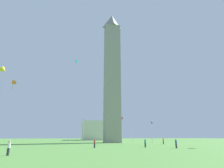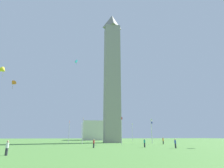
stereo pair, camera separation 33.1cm
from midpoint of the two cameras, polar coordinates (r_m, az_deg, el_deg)
name	(u,v)px [view 2 (the right image)]	position (r m, az deg, el deg)	size (l,w,h in m)	color
ground_plane	(112,143)	(64.47, 0.15, -17.78)	(260.00, 260.00, 0.00)	#548C3D
obelisk_monument	(112,73)	(68.32, 0.14, 3.50)	(5.46, 5.46, 49.61)	gray
flagpole_n	(122,129)	(50.40, 3.19, -13.76)	(1.12, 0.14, 7.18)	silver
flagpole_ne	(151,130)	(57.50, 12.34, -13.69)	(1.12, 0.14, 7.18)	silver
flagpole_e	(152,131)	(68.44, 12.40, -13.99)	(1.12, 0.14, 7.18)	silver
flagpole_se	(132,131)	(76.60, 6.45, -14.42)	(1.12, 0.14, 7.18)	silver
flagpole_s	(106,132)	(78.50, -1.79, -14.54)	(1.12, 0.14, 7.18)	silver
flagpole_sw	(81,131)	(73.46, -9.36, -14.25)	(1.12, 0.14, 7.18)	silver
flagpole_w	(69,130)	(63.39, -13.05, -13.83)	(1.12, 0.14, 7.18)	silver
flagpole_nw	(83,129)	(53.24, -8.87, -13.71)	(1.12, 0.14, 7.18)	silver
person_red_shirt	(94,143)	(35.78, -5.42, -17.92)	(0.32, 0.32, 1.60)	#2D2D38
person_white_shirt	(7,148)	(24.80, -29.50, -16.93)	(0.32, 0.32, 1.62)	#2D2D38
person_orange_shirt	(163,141)	(54.05, 15.78, -16.62)	(0.32, 0.32, 1.78)	#2D2D38
person_teal_shirt	(145,143)	(38.21, 10.33, -17.57)	(0.32, 0.32, 1.65)	#2D2D38
person_blue_shirt	(175,144)	(36.61, 19.35, -17.07)	(0.32, 0.32, 1.63)	#2D2D38
kite_orange_delta	(13,83)	(59.99, -28.27, 0.17)	(2.09, 2.09, 2.73)	orange
kite_yellow_delta	(4,70)	(53.93, -30.50, 3.69)	(1.95, 2.21, 2.91)	yellow
kite_cyan_box	(76,61)	(57.19, -10.88, 6.94)	(0.81, 0.91, 1.84)	#33C6D1
distant_building	(93,131)	(109.77, -5.95, -14.27)	(20.78, 11.34, 10.19)	beige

